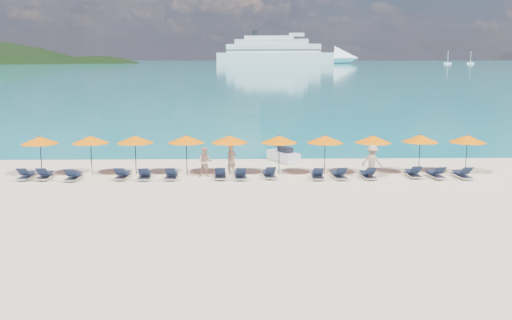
{
  "coord_description": "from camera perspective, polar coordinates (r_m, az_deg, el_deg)",
  "views": [
    {
      "loc": [
        -0.72,
        -26.87,
        6.62
      ],
      "look_at": [
        0.0,
        3.0,
        1.2
      ],
      "focal_mm": 40.0,
      "sensor_mm": 36.0,
      "label": 1
    }
  ],
  "objects": [
    {
      "name": "jetski",
      "position": [
        36.66,
        2.77,
        0.47
      ],
      "size": [
        2.09,
        2.74,
        0.92
      ],
      "rotation": [
        0.0,
        0.0,
        0.5
      ],
      "color": "silver",
      "rests_on": "ground"
    },
    {
      "name": "lounger_10",
      "position": [
        31.74,
        8.29,
        -1.43
      ],
      "size": [
        0.77,
        1.75,
        0.66
      ],
      "rotation": [
        0.0,
        0.0,
        0.09
      ],
      "color": "silver",
      "rests_on": "ground"
    },
    {
      "name": "lounger_11",
      "position": [
        32.02,
        11.11,
        -1.41
      ],
      "size": [
        0.73,
        1.74,
        0.66
      ],
      "rotation": [
        0.0,
        0.0,
        0.07
      ],
      "color": "silver",
      "rests_on": "ground"
    },
    {
      "name": "umbrella_5",
      "position": [
        32.3,
        2.33,
        2.08
      ],
      "size": [
        2.1,
        2.1,
        2.28
      ],
      "color": "black",
      "rests_on": "ground"
    },
    {
      "name": "umbrella_8",
      "position": [
        33.97,
        16.11,
        2.09
      ],
      "size": [
        2.1,
        2.1,
        2.28
      ],
      "color": "black",
      "rests_on": "ground"
    },
    {
      "name": "lounger_12",
      "position": [
        32.97,
        15.42,
        -1.26
      ],
      "size": [
        0.62,
        1.7,
        0.66
      ],
      "rotation": [
        0.0,
        0.0,
        -0.0
      ],
      "color": "silver",
      "rests_on": "ground"
    },
    {
      "name": "lounger_2",
      "position": [
        32.55,
        -17.78,
        -1.53
      ],
      "size": [
        0.68,
        1.72,
        0.66
      ],
      "rotation": [
        0.0,
        0.0,
        -0.03
      ],
      "color": "silver",
      "rests_on": "ground"
    },
    {
      "name": "beachgoer_c",
      "position": [
        32.09,
        11.55,
        -0.15
      ],
      "size": [
        1.31,
        1.09,
        1.85
      ],
      "primitive_type": "imported",
      "rotation": [
        0.0,
        0.0,
        2.6
      ],
      "color": "tan",
      "rests_on": "ground"
    },
    {
      "name": "beachgoer_a",
      "position": [
        32.39,
        -2.46,
        0.01
      ],
      "size": [
        0.74,
        0.7,
        1.7
      ],
      "primitive_type": "imported",
      "rotation": [
        0.0,
        0.0,
        0.65
      ],
      "color": "tan",
      "rests_on": "ground"
    },
    {
      "name": "sailboat_far",
      "position": [
        548.88,
        18.62,
        9.2
      ],
      "size": [
        6.58,
        2.19,
        12.07
      ],
      "color": "white",
      "rests_on": "ground"
    },
    {
      "name": "lounger_9",
      "position": [
        31.52,
        6.16,
        -1.47
      ],
      "size": [
        0.71,
        1.73,
        0.66
      ],
      "rotation": [
        0.0,
        0.0,
        -0.05
      ],
      "color": "silver",
      "rests_on": "ground"
    },
    {
      "name": "lounger_7",
      "position": [
        31.35,
        -1.59,
        -1.47
      ],
      "size": [
        0.76,
        1.75,
        0.66
      ],
      "rotation": [
        0.0,
        0.0,
        0.08
      ],
      "color": "silver",
      "rests_on": "ground"
    },
    {
      "name": "lounger_4",
      "position": [
        31.81,
        -11.07,
        -1.49
      ],
      "size": [
        0.76,
        1.75,
        0.66
      ],
      "rotation": [
        0.0,
        0.0,
        0.08
      ],
      "color": "silver",
      "rests_on": "ground"
    },
    {
      "name": "lounger_0",
      "position": [
        33.69,
        -21.94,
        -1.4
      ],
      "size": [
        0.63,
        1.7,
        0.66
      ],
      "rotation": [
        0.0,
        0.0,
        -0.01
      ],
      "color": "silver",
      "rests_on": "ground"
    },
    {
      "name": "umbrella_4",
      "position": [
        32.33,
        -2.67,
        2.09
      ],
      "size": [
        2.1,
        2.1,
        2.28
      ],
      "color": "black",
      "rests_on": "ground"
    },
    {
      "name": "beachgoer_b",
      "position": [
        31.87,
        -5.1,
        -0.21
      ],
      "size": [
        0.83,
        0.5,
        1.68
      ],
      "primitive_type": "imported",
      "rotation": [
        0.0,
        0.0,
        -0.04
      ],
      "color": "tan",
      "rests_on": "ground"
    },
    {
      "name": "umbrella_9",
      "position": [
        34.62,
        20.39,
        1.99
      ],
      "size": [
        2.1,
        2.1,
        2.28
      ],
      "color": "black",
      "rests_on": "ground"
    },
    {
      "name": "umbrella_3",
      "position": [
        32.57,
        -6.99,
        2.08
      ],
      "size": [
        2.1,
        2.1,
        2.28
      ],
      "color": "black",
      "rests_on": "ground"
    },
    {
      "name": "lounger_5",
      "position": [
        31.62,
        -8.45,
        -1.48
      ],
      "size": [
        0.66,
        1.71,
        0.66
      ],
      "rotation": [
        0.0,
        0.0,
        0.02
      ],
      "color": "silver",
      "rests_on": "ground"
    },
    {
      "name": "sea",
      "position": [
        686.9,
        -1.33,
        9.73
      ],
      "size": [
        1600.0,
        1300.0,
        0.01
      ],
      "primitive_type": "cube",
      "color": "#1FA9B2",
      "rests_on": "ground"
    },
    {
      "name": "lounger_3",
      "position": [
        32.15,
        -13.2,
        -1.45
      ],
      "size": [
        0.72,
        1.74,
        0.66
      ],
      "rotation": [
        0.0,
        0.0,
        -0.06
      ],
      "color": "silver",
      "rests_on": "ground"
    },
    {
      "name": "umbrella_2",
      "position": [
        32.94,
        -12.01,
        2.02
      ],
      "size": [
        2.1,
        2.1,
        2.28
      ],
      "color": "black",
      "rests_on": "ground"
    },
    {
      "name": "lounger_8",
      "position": [
        31.6,
        1.32,
        -1.38
      ],
      "size": [
        0.77,
        1.75,
        0.66
      ],
      "rotation": [
        0.0,
        0.0,
        0.09
      ],
      "color": "silver",
      "rests_on": "ground"
    },
    {
      "name": "umbrella_1",
      "position": [
        33.5,
        -16.23,
        1.97
      ],
      "size": [
        2.1,
        2.1,
        2.28
      ],
      "color": "black",
      "rests_on": "ground"
    },
    {
      "name": "cruise_ship",
      "position": [
        572.44,
        3.22,
        10.62
      ],
      "size": [
        140.38,
        51.94,
        38.67
      ],
      "rotation": [
        0.0,
        0.0,
        -0.22
      ],
      "color": "white",
      "rests_on": "ground"
    },
    {
      "name": "headland_small",
      "position": [
        606.99,
        -15.7,
        5.97
      ],
      "size": [
        162.0,
        126.0,
        85.5
      ],
      "color": "black",
      "rests_on": "ground"
    },
    {
      "name": "umbrella_7",
      "position": [
        32.99,
        11.63,
        2.05
      ],
      "size": [
        2.1,
        2.1,
        2.28
      ],
      "color": "black",
      "rests_on": "ground"
    },
    {
      "name": "lounger_14",
      "position": [
        33.51,
        19.89,
        -1.32
      ],
      "size": [
        0.71,
        1.73,
        0.66
      ],
      "rotation": [
        0.0,
        0.0,
        0.06
      ],
      "color": "silver",
      "rests_on": "ground"
    },
    {
      "name": "umbrella_6",
      "position": [
        32.53,
        6.93,
        2.07
      ],
      "size": [
        2.1,
        2.1,
        2.28
      ],
      "color": "black",
      "rests_on": "ground"
    },
    {
      "name": "umbrella_0",
      "position": [
        34.13,
        -20.81,
        1.86
      ],
      "size": [
        2.1,
        2.1,
        2.28
      ],
      "color": "black",
      "rests_on": "ground"
    },
    {
      "name": "lounger_1",
      "position": [
        33.34,
        -20.33,
        -1.41
      ],
      "size": [
        0.71,
        1.73,
        0.66
      ],
      "rotation": [
        0.0,
        0.0,
        0.05
      ],
      "color": "silver",
      "rests_on": "ground"
    },
    {
      "name": "sailboat_near",
      "position": [
        568.21,
        20.65,
        9.09
      ],
      "size": [
        6.39,
        2.13,
        11.72
      ],
      "color": "white",
      "rests_on": "ground"
    },
    {
      "name": "lounger_13",
      "position": [
        33.08,
        17.5,
        -1.33
      ],
      "size": [
        0.76,
        1.75,
        0.66
      ],
      "rotation": [
        0.0,
        0.0,
        0.09
      ],
      "color": "silver",
      "rests_on": "ground"
    },
    {
      "name": "ground",
      "position": [
        27.68,
        0.15,
        -3.55
      ],
      "size": [
        1400.0,
        1400.0,
        0.0
      ],
      "primitive_type": "plane",
      "color": "beige"
    },
    {
      "name": "lounger_6",
      "position": [
        31.46,
        -3.59,
        -1.45
      ],
      "size": [
        0.67,
        1.72,
        0.66
      ],
      "rotation": [
        0.0,
        0.0,
        0.03
      ],
      "color": "silver",
      "rests_on": "ground"
    }
  ]
}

